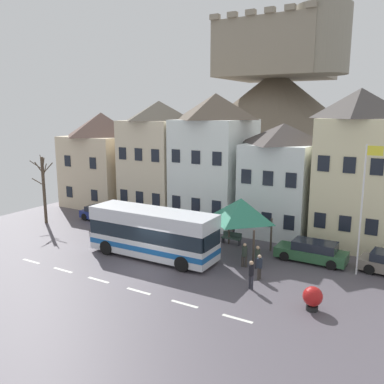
{
  "coord_description": "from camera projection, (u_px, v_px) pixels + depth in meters",
  "views": [
    {
      "loc": [
        14.76,
        -19.64,
        9.9
      ],
      "look_at": [
        0.36,
        4.86,
        4.17
      ],
      "focal_mm": 38.05,
      "sensor_mm": 36.0,
      "label": 1
    }
  ],
  "objects": [
    {
      "name": "townhouse_01",
      "position": [
        160.0,
        158.0,
        38.93
      ],
      "size": [
        5.46,
        6.53,
        10.76
      ],
      "color": "beige",
      "rests_on": "ground_plane"
    },
    {
      "name": "pedestrian_02",
      "position": [
        244.0,
        254.0,
        26.0
      ],
      "size": [
        0.39,
        0.34,
        1.59
      ],
      "color": "#38332D",
      "rests_on": "ground_plane"
    },
    {
      "name": "townhouse_04",
      "position": [
        355.0,
        169.0,
        29.54
      ],
      "size": [
        5.08,
        5.34,
        11.44
      ],
      "color": "beige",
      "rests_on": "ground_plane"
    },
    {
      "name": "harbour_buoy",
      "position": [
        313.0,
        297.0,
        20.36
      ],
      "size": [
        1.0,
        1.0,
        1.25
      ],
      "color": "black",
      "rests_on": "ground_plane"
    },
    {
      "name": "bus_shelter",
      "position": [
        241.0,
        210.0,
        27.91
      ],
      "size": [
        3.6,
        3.6,
        3.99
      ],
      "color": "#473D33",
      "rests_on": "ground_plane"
    },
    {
      "name": "pedestrian_01",
      "position": [
        251.0,
        273.0,
        22.74
      ],
      "size": [
        0.3,
        0.28,
        1.67
      ],
      "color": "#2D2D38",
      "rests_on": "ground_plane"
    },
    {
      "name": "pedestrian_00",
      "position": [
        258.0,
        255.0,
        25.7
      ],
      "size": [
        0.34,
        0.34,
        1.52
      ],
      "color": "#2D2D38",
      "rests_on": "ground_plane"
    },
    {
      "name": "transit_bus",
      "position": [
        153.0,
        234.0,
        27.62
      ],
      "size": [
        9.13,
        2.82,
        3.3
      ],
      "rotation": [
        0.0,
        0.0,
        0.01
      ],
      "color": "silver",
      "rests_on": "ground_plane"
    },
    {
      "name": "parked_car_02",
      "position": [
        101.0,
        214.0,
        37.03
      ],
      "size": [
        4.22,
        2.18,
        1.27
      ],
      "rotation": [
        0.0,
        0.0,
        -0.09
      ],
      "color": "navy",
      "rests_on": "ground_plane"
    },
    {
      "name": "ground_plane",
      "position": [
        149.0,
        269.0,
        25.89
      ],
      "size": [
        40.0,
        60.0,
        0.07
      ],
      "color": "#514B54"
    },
    {
      "name": "parked_car_00",
      "position": [
        312.0,
        252.0,
        26.97
      ],
      "size": [
        4.62,
        1.89,
        1.41
      ],
      "rotation": [
        0.0,
        0.0,
        3.13
      ],
      "color": "#2D5B37",
      "rests_on": "ground_plane"
    },
    {
      "name": "public_bench",
      "position": [
        232.0,
        238.0,
        30.63
      ],
      "size": [
        1.51,
        0.48,
        0.87
      ],
      "color": "#33473D",
      "rests_on": "ground_plane"
    },
    {
      "name": "townhouse_02",
      "position": [
        215.0,
        159.0,
        36.1
      ],
      "size": [
        5.79,
        6.87,
        11.34
      ],
      "color": "white",
      "rests_on": "ground_plane"
    },
    {
      "name": "hilltop_castle",
      "position": [
        275.0,
        125.0,
        52.27
      ],
      "size": [
        37.99,
        37.99,
        21.07
      ],
      "color": "brown",
      "rests_on": "ground_plane"
    },
    {
      "name": "bare_tree_00",
      "position": [
        44.0,
        188.0,
        35.78
      ],
      "size": [
        1.82,
        1.75,
        6.01
      ],
      "color": "brown",
      "rests_on": "ground_plane"
    },
    {
      "name": "flagpole",
      "position": [
        363.0,
        202.0,
        24.04
      ],
      "size": [
        0.95,
        0.1,
        7.97
      ],
      "color": "silver",
      "rests_on": "ground_plane"
    },
    {
      "name": "townhouse_03",
      "position": [
        282.0,
        178.0,
        33.16
      ],
      "size": [
        5.24,
        6.64,
        8.88
      ],
      "color": "silver",
      "rests_on": "ground_plane"
    },
    {
      "name": "pedestrian_03",
      "position": [
        259.0,
        265.0,
        24.05
      ],
      "size": [
        0.34,
        0.35,
        1.55
      ],
      "color": "#38332D",
      "rests_on": "ground_plane"
    },
    {
      "name": "townhouse_00",
      "position": [
        103.0,
        159.0,
        42.62
      ],
      "size": [
        6.84,
        6.48,
        9.67
      ],
      "color": "beige",
      "rests_on": "ground_plane"
    }
  ]
}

